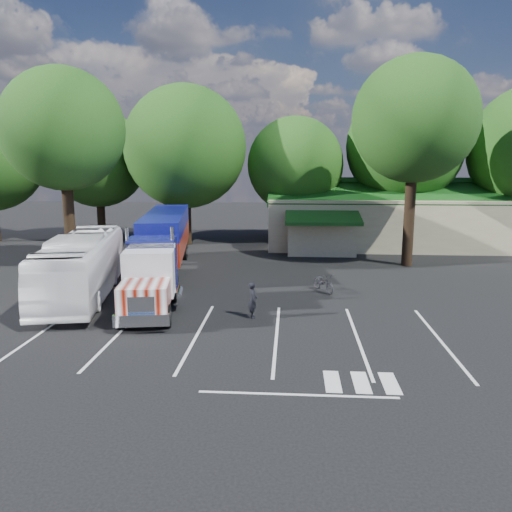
# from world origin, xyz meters

# --- Properties ---
(ground) EXTENTS (120.00, 120.00, 0.00)m
(ground) POSITION_xyz_m (0.00, 0.00, 0.00)
(ground) COLOR black
(ground) RESTS_ON ground
(event_hall) EXTENTS (24.20, 14.12, 5.55)m
(event_hall) POSITION_xyz_m (13.74, 17.81, 2.21)
(event_hall) COLOR #B9AF8A
(event_hall) RESTS_ON ground
(tree_row_b) EXTENTS (8.40, 8.40, 11.35)m
(tree_row_b) POSITION_xyz_m (-13.00, 17.80, 7.13)
(tree_row_b) COLOR black
(tree_row_b) RESTS_ON ground
(tree_row_c) EXTENTS (10.00, 10.00, 13.05)m
(tree_row_c) POSITION_xyz_m (-5.00, 16.20, 8.04)
(tree_row_c) COLOR black
(tree_row_c) RESTS_ON ground
(tree_row_d) EXTENTS (8.00, 8.00, 10.60)m
(tree_row_d) POSITION_xyz_m (4.00, 17.50, 6.58)
(tree_row_d) COLOR black
(tree_row_d) RESTS_ON ground
(tree_row_e) EXTENTS (9.60, 9.60, 12.90)m
(tree_row_e) POSITION_xyz_m (13.00, 18.00, 8.09)
(tree_row_e) COLOR black
(tree_row_e) RESTS_ON ground
(tree_near_left) EXTENTS (7.60, 7.60, 12.65)m
(tree_near_left) POSITION_xyz_m (-10.50, 6.00, 8.81)
(tree_near_left) COLOR black
(tree_near_left) RESTS_ON ground
(tree_near_right) EXTENTS (8.00, 8.00, 13.50)m
(tree_near_right) POSITION_xyz_m (11.50, 8.50, 9.46)
(tree_near_right) COLOR black
(tree_near_right) RESTS_ON ground
(semi_truck) EXTENTS (5.21, 18.60, 3.87)m
(semi_truck) POSITION_xyz_m (-3.85, 3.80, 2.19)
(semi_truck) COLOR black
(semi_truck) RESTS_ON ground
(woman) EXTENTS (0.49, 0.65, 1.62)m
(woman) POSITION_xyz_m (2.07, -3.60, 0.81)
(woman) COLOR black
(woman) RESTS_ON ground
(bicycle) EXTENTS (1.51, 2.04, 1.03)m
(bicycle) POSITION_xyz_m (5.50, 1.22, 0.51)
(bicycle) COLOR black
(bicycle) RESTS_ON ground
(tour_bus) EXTENTS (4.95, 11.81, 3.20)m
(tour_bus) POSITION_xyz_m (-7.00, -0.48, 1.60)
(tour_bus) COLOR white
(tour_bus) RESTS_ON ground
(silver_sedan) EXTENTS (3.92, 1.91, 1.24)m
(silver_sedan) POSITION_xyz_m (12.00, 14.00, 0.62)
(silver_sedan) COLOR #929499
(silver_sedan) RESTS_ON ground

